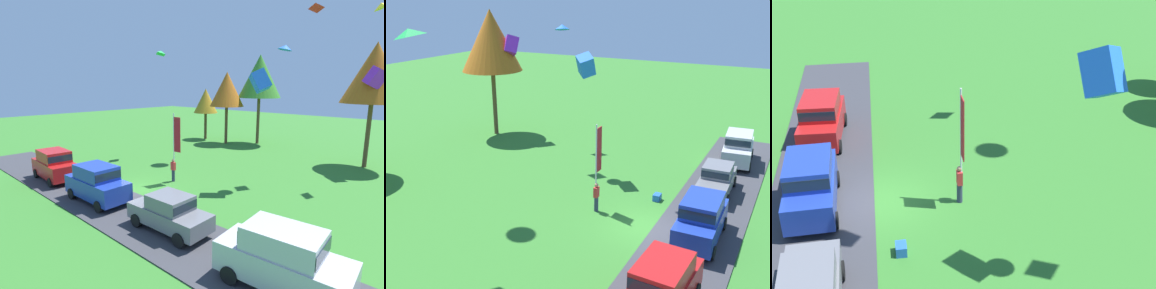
# 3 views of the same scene
# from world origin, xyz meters

# --- Properties ---
(ground_plane) EXTENTS (120.00, 120.00, 0.00)m
(ground_plane) POSITION_xyz_m (0.00, 0.00, 0.00)
(ground_plane) COLOR #337528
(pavement_strip) EXTENTS (36.00, 4.40, 0.06)m
(pavement_strip) POSITION_xyz_m (0.00, -2.50, 0.03)
(pavement_strip) COLOR #38383D
(pavement_strip) RESTS_ON ground
(car_suv_by_flagpole) EXTENTS (4.70, 2.26, 2.28)m
(car_suv_by_flagpole) POSITION_xyz_m (-6.22, -2.71, 1.30)
(car_suv_by_flagpole) COLOR red
(car_suv_by_flagpole) RESTS_ON ground
(car_suv_mid_row) EXTENTS (4.64, 2.12, 2.28)m
(car_suv_mid_row) POSITION_xyz_m (0.01, -2.75, 1.30)
(car_suv_mid_row) COLOR #1E389E
(car_suv_mid_row) RESTS_ON ground
(person_on_lawn) EXTENTS (0.36, 0.24, 1.71)m
(person_on_lawn) POSITION_xyz_m (0.50, 3.23, 0.88)
(person_on_lawn) COLOR #2D334C
(person_on_lawn) RESTS_ON ground
(flag_banner) EXTENTS (0.71, 0.08, 5.12)m
(flag_banner) POSITION_xyz_m (0.77, 3.29, 3.24)
(flag_banner) COLOR silver
(flag_banner) RESTS_ON ground
(cooler_box) EXTENTS (0.56, 0.40, 0.40)m
(cooler_box) POSITION_xyz_m (3.47, 0.59, 0.20)
(cooler_box) COLOR blue
(cooler_box) RESTS_ON ground
(kite_box_trailing_tail) EXTENTS (1.78, 1.41, 1.77)m
(kite_box_trailing_tail) POSITION_xyz_m (5.63, 6.51, 7.39)
(kite_box_trailing_tail) COLOR blue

